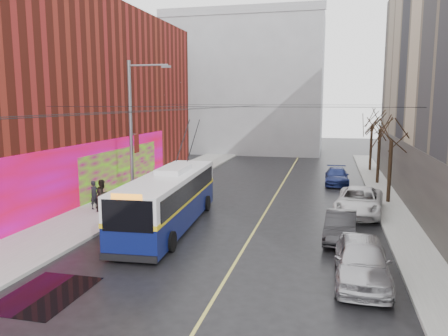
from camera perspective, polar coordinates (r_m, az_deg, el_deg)
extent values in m
plane|color=black|center=(16.10, -6.49, -15.72)|extent=(140.00, 140.00, 0.00)
cube|color=gray|center=(29.63, -13.08, -4.37)|extent=(4.00, 60.00, 0.15)
cube|color=gray|center=(26.84, 21.62, -6.12)|extent=(2.00, 60.00, 0.15)
cube|color=#BFB74C|center=(28.75, 6.04, -4.74)|extent=(0.12, 50.00, 0.01)
cube|color=maroon|center=(34.88, -23.92, 8.51)|extent=(12.00, 36.00, 14.00)
cube|color=#E605B0|center=(28.51, -18.54, -1.16)|extent=(0.08, 28.00, 4.00)
cube|color=#9B055E|center=(33.71, -13.04, -0.17)|extent=(0.06, 12.00, 3.20)
cube|color=#4C4742|center=(28.53, 23.22, -1.41)|extent=(0.06, 36.00, 4.00)
cube|color=gray|center=(59.84, 2.98, 10.88)|extent=(20.00, 12.00, 18.00)
cube|color=gray|center=(55.09, 1.84, 20.00)|extent=(20.50, 0.40, 1.00)
cylinder|color=slate|center=(26.44, -12.05, 3.83)|extent=(0.20, 0.20, 9.00)
cube|color=#520F0B|center=(26.32, -11.34, 3.17)|extent=(0.04, 0.60, 1.10)
cylinder|color=slate|center=(25.94, -9.90, 13.09)|extent=(2.40, 0.10, 0.10)
cube|color=slate|center=(25.52, -7.56, 12.99)|extent=(0.50, 0.22, 0.12)
cylinder|color=black|center=(30.10, -3.65, 7.80)|extent=(0.02, 60.00, 0.02)
cylinder|color=black|center=(29.82, -1.79, 7.80)|extent=(0.02, 60.00, 0.02)
cylinder|color=black|center=(20.40, -0.94, 8.00)|extent=(18.00, 0.02, 0.02)
cylinder|color=black|center=(36.11, 5.54, 8.23)|extent=(18.00, 0.02, 0.02)
cylinder|color=black|center=(30.33, 20.82, -0.52)|extent=(0.24, 0.24, 4.20)
cylinder|color=black|center=(37.20, 19.53, 1.36)|extent=(0.24, 0.24, 4.48)
cylinder|color=black|center=(44.13, 18.63, 2.39)|extent=(0.24, 0.24, 4.37)
cube|color=black|center=(16.96, -22.27, -15.01)|extent=(2.54, 3.53, 0.01)
ellipsoid|color=slate|center=(25.58, -5.71, 11.05)|extent=(0.44, 0.20, 0.12)
ellipsoid|color=slate|center=(26.39, -3.28, 13.01)|extent=(0.44, 0.20, 0.12)
ellipsoid|color=slate|center=(25.44, -7.78, 9.39)|extent=(0.44, 0.20, 0.12)
cube|color=#091045|center=(23.51, -7.16, -5.54)|extent=(3.20, 11.47, 1.42)
cube|color=silver|center=(23.23, -7.22, -2.37)|extent=(3.20, 11.47, 1.23)
cube|color=gold|center=(23.35, -7.19, -3.85)|extent=(3.24, 11.51, 0.21)
cube|color=black|center=(18.05, -12.53, -6.17)|extent=(2.17, 0.18, 1.32)
cube|color=black|center=(28.64, -3.89, -0.53)|extent=(2.17, 0.18, 1.13)
cube|color=black|center=(23.64, -10.11, -2.48)|extent=(0.72, 10.37, 0.94)
cube|color=black|center=(22.91, -4.23, -2.72)|extent=(0.72, 10.37, 0.94)
cube|color=silver|center=(23.99, -6.60, -0.18)|extent=(1.51, 2.91, 0.28)
cube|color=black|center=(18.53, -12.40, -11.43)|extent=(2.46, 0.27, 0.28)
cylinder|color=black|center=(20.63, -13.55, -8.96)|extent=(0.34, 0.96, 0.94)
cylinder|color=black|center=(19.81, -6.93, -9.52)|extent=(0.34, 0.96, 0.94)
cylinder|color=black|center=(27.47, -7.29, -4.39)|extent=(0.34, 0.96, 0.94)
cylinder|color=black|center=(26.86, -2.27, -4.62)|extent=(0.34, 0.96, 0.94)
cylinder|color=black|center=(27.08, -5.34, 3.76)|extent=(0.27, 3.28, 2.32)
cylinder|color=black|center=(26.91, -3.98, 3.74)|extent=(0.27, 3.28, 2.32)
imported|color=#AFAEB3|center=(17.22, 17.55, -11.44)|extent=(2.03, 4.91, 1.66)
imported|color=#262528|center=(21.99, 14.99, -7.36)|extent=(1.68, 4.19, 1.35)
imported|color=silver|center=(27.22, 17.22, -4.16)|extent=(3.27, 5.90, 1.56)
imported|color=navy|center=(36.56, 14.52, -1.05)|extent=(1.90, 4.57, 1.32)
imported|color=#A5A5A9|center=(32.31, -3.43, -1.96)|extent=(2.09, 4.26, 1.40)
imported|color=black|center=(27.79, -16.56, -3.39)|extent=(0.54, 0.71, 1.73)
imported|color=black|center=(27.11, -15.57, -3.45)|extent=(0.84, 1.02, 1.91)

